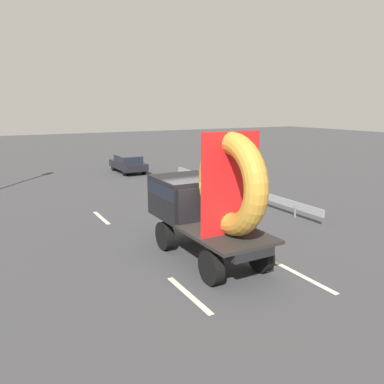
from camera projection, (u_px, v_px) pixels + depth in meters
name	position (u px, v px, depth m)	size (l,w,h in m)	color
ground_plane	(210.00, 256.00, 12.32)	(120.00, 120.00, 0.00)	#38383A
flatbed_truck	(205.00, 199.00, 11.87)	(2.02, 5.05, 4.07)	black
distant_sedan	(128.00, 163.00, 27.74)	(1.65, 3.85, 1.25)	black
guardrail	(232.00, 186.00, 20.51)	(0.10, 12.66, 0.71)	gray
lane_dash_left_near	(189.00, 295.00, 9.78)	(2.23, 0.16, 0.01)	beige
lane_dash_left_far	(101.00, 218.00, 16.53)	(2.13, 0.16, 0.01)	beige
lane_dash_right_near	(296.00, 273.00, 11.06)	(2.97, 0.16, 0.01)	beige
lane_dash_right_far	(171.00, 208.00, 18.12)	(2.14, 0.16, 0.01)	beige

